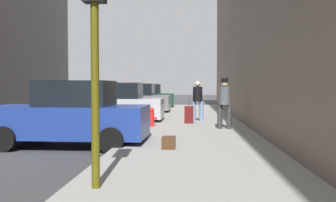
% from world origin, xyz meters
% --- Properties ---
extents(sidewalk, '(4.00, 40.00, 0.15)m').
position_xyz_m(sidewalk, '(6.00, 0.00, 0.07)').
color(sidewalk, gray).
rests_on(sidewalk, ground_plane).
extents(parked_blue_sedan, '(4.24, 2.13, 1.79)m').
position_xyz_m(parked_blue_sedan, '(2.65, 0.06, 0.85)').
color(parked_blue_sedan, navy).
rests_on(parked_blue_sedan, ground_plane).
extents(parked_silver_sedan, '(4.23, 2.12, 1.79)m').
position_xyz_m(parked_silver_sedan, '(2.65, 6.16, 0.85)').
color(parked_silver_sedan, '#B7BABF').
rests_on(parked_silver_sedan, ground_plane).
extents(parked_gray_coupe, '(4.23, 2.12, 1.79)m').
position_xyz_m(parked_gray_coupe, '(2.65, 11.77, 0.85)').
color(parked_gray_coupe, slate).
rests_on(parked_gray_coupe, ground_plane).
extents(parked_dark_green_sedan, '(4.24, 2.13, 1.79)m').
position_xyz_m(parked_dark_green_sedan, '(2.65, 17.23, 0.85)').
color(parked_dark_green_sedan, '#193828').
rests_on(parked_dark_green_sedan, ground_plane).
extents(fire_hydrant, '(0.42, 0.22, 0.70)m').
position_xyz_m(fire_hydrant, '(4.45, 3.87, 0.50)').
color(fire_hydrant, red).
rests_on(fire_hydrant, sidewalk).
extents(traffic_light, '(0.32, 0.32, 3.60)m').
position_xyz_m(traffic_light, '(4.50, -4.53, 2.76)').
color(traffic_light, '#514C0F').
rests_on(traffic_light, sidewalk).
extents(pedestrian_in_jeans, '(0.52, 0.45, 1.71)m').
position_xyz_m(pedestrian_in_jeans, '(6.20, 5.98, 1.10)').
color(pedestrian_in_jeans, '#728CB2').
rests_on(pedestrian_in_jeans, sidewalk).
extents(pedestrian_with_beanie, '(0.52, 0.46, 1.78)m').
position_xyz_m(pedestrian_with_beanie, '(7.09, 3.25, 1.14)').
color(pedestrian_with_beanie, '#333338').
rests_on(pedestrian_with_beanie, sidewalk).
extents(rolling_suitcase, '(0.36, 0.56, 1.04)m').
position_xyz_m(rolling_suitcase, '(5.84, 5.25, 0.49)').
color(rolling_suitcase, '#591414').
rests_on(rolling_suitcase, sidewalk).
extents(duffel_bag, '(0.32, 0.44, 0.28)m').
position_xyz_m(duffel_bag, '(5.37, -0.98, 0.29)').
color(duffel_bag, '#472D19').
rests_on(duffel_bag, sidewalk).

